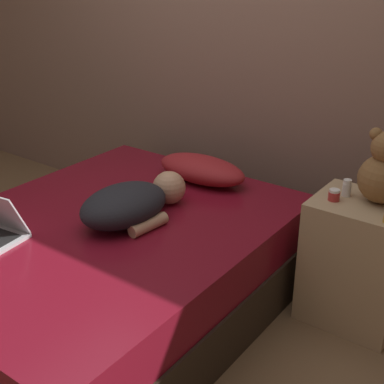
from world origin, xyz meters
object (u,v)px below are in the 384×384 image
object	(u,v)px
person_lying	(132,203)
bottle_white	(347,188)
pillow	(202,169)
bottle_red	(334,195)
teddy_bear	(384,171)

from	to	relation	value
person_lying	bottle_white	distance (m)	1.06
pillow	bottle_red	xyz separation A→B (m)	(0.83, -0.07, 0.09)
person_lying	bottle_white	xyz separation A→B (m)	(0.85, 0.62, 0.08)
pillow	person_lying	xyz separation A→B (m)	(0.01, -0.61, 0.02)
person_lying	bottle_red	world-z (taller)	person_lying
teddy_bear	bottle_red	size ratio (longest dim) A/B	6.38
person_lying	bottle_white	bearing A→B (deg)	42.21
bottle_white	pillow	bearing A→B (deg)	-179.12
person_lying	teddy_bear	world-z (taller)	teddy_bear
pillow	bottle_red	size ratio (longest dim) A/B	10.09
teddy_bear	bottle_white	distance (m)	0.19
pillow	bottle_white	size ratio (longest dim) A/B	6.60
pillow	bottle_white	bearing A→B (deg)	0.88
person_lying	bottle_red	distance (m)	0.98
bottle_white	bottle_red	world-z (taller)	bottle_white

